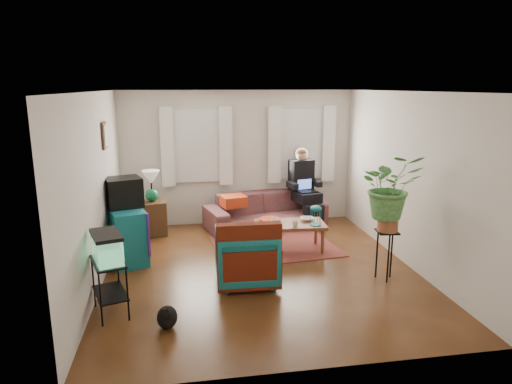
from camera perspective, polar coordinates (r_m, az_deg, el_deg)
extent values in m
cube|color=#4F2B14|center=(6.89, 0.56, -9.69)|extent=(4.50, 5.00, 0.01)
cube|color=white|center=(6.35, 0.61, 12.46)|extent=(4.50, 5.00, 0.01)
cube|color=silver|center=(8.93, -2.23, 4.27)|extent=(4.50, 0.01, 2.60)
cube|color=silver|center=(4.15, 6.66, -6.30)|extent=(4.50, 0.01, 2.60)
cube|color=silver|center=(6.51, -19.33, 0.18)|extent=(0.01, 5.00, 2.60)
cube|color=silver|center=(7.23, 18.42, 1.50)|extent=(0.01, 5.00, 2.60)
cube|color=white|center=(8.81, -7.42, 5.69)|extent=(1.08, 0.04, 1.38)
cube|color=white|center=(9.12, 5.63, 5.99)|extent=(1.08, 0.04, 1.38)
cube|color=white|center=(8.73, -7.40, 5.63)|extent=(1.36, 0.06, 1.50)
cube|color=white|center=(9.04, 5.76, 5.92)|extent=(1.36, 0.06, 1.50)
cube|color=#3D2616|center=(7.23, -18.34, 6.72)|extent=(0.04, 0.32, 0.40)
cube|color=brown|center=(7.86, 2.32, -6.73)|extent=(2.16, 1.80, 0.01)
imported|color=brown|center=(8.74, 1.22, -1.63)|extent=(2.43, 1.41, 0.89)
cube|color=#3C2916|center=(8.55, -12.74, -3.22)|extent=(0.52, 0.52, 0.63)
cube|color=#135F74|center=(7.40, -15.90, -5.10)|extent=(0.74, 1.04, 0.85)
cube|color=black|center=(7.32, -16.22, -0.02)|extent=(0.64, 0.61, 0.45)
cube|color=black|center=(5.80, -17.79, -11.31)|extent=(0.50, 0.67, 0.67)
cube|color=#7FD899|center=(5.62, -18.15, -6.53)|extent=(0.45, 0.61, 0.35)
ellipsoid|color=black|center=(5.43, -11.06, -14.85)|extent=(0.26, 0.38, 0.30)
imported|color=#12656F|center=(6.34, -1.22, -7.70)|extent=(0.84, 0.79, 0.84)
cube|color=#9E0A0A|center=(5.97, -0.86, -7.22)|extent=(0.85, 0.22, 0.70)
cube|color=brown|center=(7.61, 4.23, -5.59)|extent=(1.18, 0.69, 0.47)
imported|color=white|center=(7.39, 2.42, -3.82)|extent=(0.14, 0.14, 0.10)
imported|color=beige|center=(7.36, 4.92, -3.94)|extent=(0.11, 0.11, 0.10)
imported|color=white|center=(7.69, 6.41, -3.38)|extent=(0.24, 0.24, 0.06)
cylinder|color=#B21414|center=(7.63, 1.75, -3.48)|extent=(0.37, 0.37, 0.04)
cube|color=black|center=(6.71, 15.89, -7.60)|extent=(0.34, 0.34, 0.71)
imported|color=#599947|center=(6.46, 16.35, -0.53)|extent=(0.89, 0.80, 0.91)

